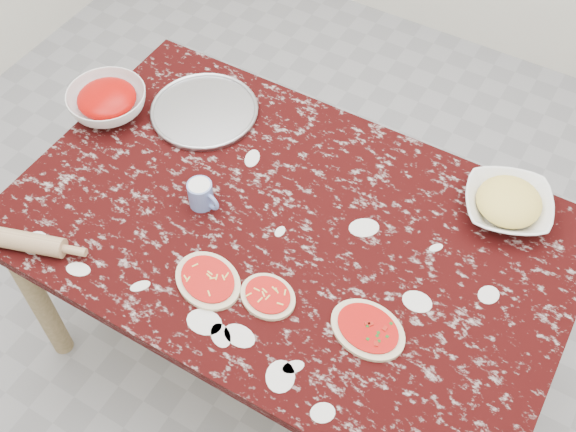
{
  "coord_description": "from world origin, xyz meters",
  "views": [
    {
      "loc": [
        0.6,
        -1.03,
        2.36
      ],
      "look_at": [
        0.0,
        0.0,
        0.8
      ],
      "focal_mm": 43.63,
      "sensor_mm": 36.0,
      "label": 1
    }
  ],
  "objects_px": {
    "cheese_bowl": "(507,205)",
    "sauce_bowl": "(108,102)",
    "pizza_tray": "(204,112)",
    "rolling_pin": "(15,240)",
    "worktable": "(288,243)",
    "flour_mug": "(201,194)"
  },
  "relations": [
    {
      "from": "cheese_bowl",
      "to": "pizza_tray",
      "type": "bearing_deg",
      "value": -173.96
    },
    {
      "from": "cheese_bowl",
      "to": "flour_mug",
      "type": "bearing_deg",
      "value": -151.64
    },
    {
      "from": "cheese_bowl",
      "to": "flour_mug",
      "type": "height_order",
      "value": "flour_mug"
    },
    {
      "from": "pizza_tray",
      "to": "worktable",
      "type": "bearing_deg",
      "value": -29.09
    },
    {
      "from": "worktable",
      "to": "rolling_pin",
      "type": "distance_m",
      "value": 0.77
    },
    {
      "from": "sauce_bowl",
      "to": "cheese_bowl",
      "type": "height_order",
      "value": "sauce_bowl"
    },
    {
      "from": "sauce_bowl",
      "to": "cheese_bowl",
      "type": "xyz_separation_m",
      "value": [
        1.26,
        0.25,
        -0.01
      ]
    },
    {
      "from": "worktable",
      "to": "cheese_bowl",
      "type": "xyz_separation_m",
      "value": [
        0.52,
        0.36,
        0.11
      ]
    },
    {
      "from": "pizza_tray",
      "to": "rolling_pin",
      "type": "relative_size",
      "value": 1.2
    },
    {
      "from": "worktable",
      "to": "rolling_pin",
      "type": "bearing_deg",
      "value": -144.66
    },
    {
      "from": "pizza_tray",
      "to": "flour_mug",
      "type": "bearing_deg",
      "value": -56.34
    },
    {
      "from": "pizza_tray",
      "to": "rolling_pin",
      "type": "distance_m",
      "value": 0.72
    },
    {
      "from": "cheese_bowl",
      "to": "flour_mug",
      "type": "distance_m",
      "value": 0.88
    },
    {
      "from": "cheese_bowl",
      "to": "sauce_bowl",
      "type": "bearing_deg",
      "value": -168.65
    },
    {
      "from": "rolling_pin",
      "to": "flour_mug",
      "type": "bearing_deg",
      "value": 46.72
    },
    {
      "from": "worktable",
      "to": "flour_mug",
      "type": "relative_size",
      "value": 14.7
    },
    {
      "from": "worktable",
      "to": "pizza_tray",
      "type": "height_order",
      "value": "pizza_tray"
    },
    {
      "from": "rolling_pin",
      "to": "worktable",
      "type": "bearing_deg",
      "value": 35.34
    },
    {
      "from": "worktable",
      "to": "flour_mug",
      "type": "xyz_separation_m",
      "value": [
        -0.26,
        -0.05,
        0.13
      ]
    },
    {
      "from": "pizza_tray",
      "to": "flour_mug",
      "type": "xyz_separation_m",
      "value": [
        0.21,
        -0.32,
        0.04
      ]
    },
    {
      "from": "worktable",
      "to": "cheese_bowl",
      "type": "height_order",
      "value": "cheese_bowl"
    },
    {
      "from": "cheese_bowl",
      "to": "rolling_pin",
      "type": "bearing_deg",
      "value": -144.78
    }
  ]
}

